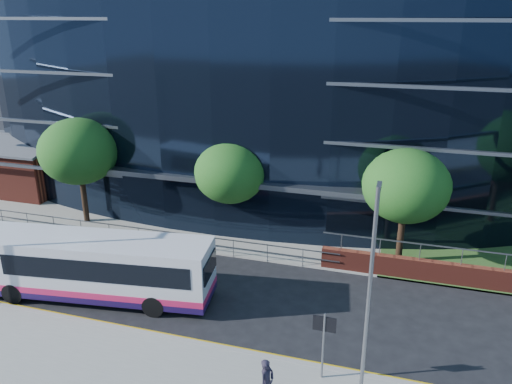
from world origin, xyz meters
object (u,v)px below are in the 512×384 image
(tree_far_b, at_px, (230,173))
(streetlight_east, at_px, (369,292))
(city_bus, at_px, (97,267))
(street_sign, at_px, (324,332))
(tree_far_c, at_px, (406,186))
(pedestrian, at_px, (267,382))
(tree_far_a, at_px, (78,151))
(brick_pavilion, at_px, (19,164))

(tree_far_b, distance_m, streetlight_east, 14.74)
(streetlight_east, xyz_separation_m, city_bus, (-12.92, 3.35, -2.80))
(street_sign, height_order, tree_far_c, tree_far_c)
(streetlight_east, height_order, pedestrian, streetlight_east)
(street_sign, bearing_deg, city_bus, 166.41)
(pedestrian, bearing_deg, tree_far_b, 43.91)
(tree_far_a, bearing_deg, pedestrian, -38.19)
(tree_far_a, height_order, pedestrian, tree_far_a)
(tree_far_b, bearing_deg, streetlight_east, -52.37)
(streetlight_east, bearing_deg, brick_pavilion, 150.76)
(street_sign, bearing_deg, brick_pavilion, 150.35)
(tree_far_b, xyz_separation_m, city_bus, (-3.92, -8.33, -2.57))
(street_sign, bearing_deg, tree_far_c, 76.71)
(city_bus, bearing_deg, streetlight_east, -22.03)
(tree_far_c, bearing_deg, city_bus, -150.65)
(city_bus, bearing_deg, street_sign, -21.09)
(brick_pavilion, height_order, city_bus, brick_pavilion)
(pedestrian, bearing_deg, streetlight_east, -47.89)
(tree_far_a, distance_m, streetlight_east, 22.05)
(tree_far_a, xyz_separation_m, tree_far_b, (10.00, 0.50, -0.65))
(brick_pavilion, bearing_deg, tree_far_c, -8.82)
(brick_pavilion, relative_size, tree_far_a, 1.23)
(tree_far_b, bearing_deg, street_sign, -55.92)
(tree_far_b, relative_size, streetlight_east, 0.76)
(tree_far_c, bearing_deg, tree_far_b, 177.14)
(tree_far_b, height_order, streetlight_east, streetlight_east)
(brick_pavilion, xyz_separation_m, pedestrian, (24.86, -16.97, -0.89))
(street_sign, xyz_separation_m, pedestrian, (-1.64, -1.89, -1.10))
(street_sign, relative_size, tree_far_a, 0.40)
(tree_far_b, distance_m, city_bus, 9.56)
(brick_pavilion, xyz_separation_m, tree_far_b, (19.00, -4.00, 2.27))
(tree_far_a, distance_m, pedestrian, 20.54)
(street_sign, relative_size, city_bus, 0.24)
(street_sign, bearing_deg, streetlight_east, -21.36)
(tree_far_b, xyz_separation_m, tree_far_c, (10.00, -0.50, 0.33))
(tree_far_c, distance_m, city_bus, 16.23)
(brick_pavilion, bearing_deg, city_bus, -39.26)
(brick_pavilion, relative_size, tree_far_c, 1.32)
(tree_far_c, bearing_deg, tree_far_a, 180.00)
(street_sign, xyz_separation_m, streetlight_east, (1.50, -0.59, 2.29))
(tree_far_a, xyz_separation_m, city_bus, (6.08, -7.83, -3.22))
(street_sign, distance_m, tree_far_c, 11.14)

